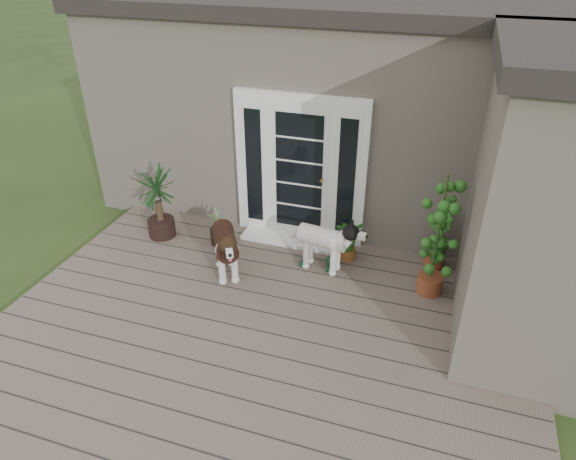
% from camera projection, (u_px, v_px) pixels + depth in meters
% --- Properties ---
extents(deck, '(6.20, 4.60, 0.12)m').
position_uv_depth(deck, '(260.00, 335.00, 5.95)').
color(deck, '#6B5B4C').
rests_on(deck, ground).
extents(house_main, '(7.40, 4.00, 3.10)m').
position_uv_depth(house_main, '(347.00, 105.00, 8.67)').
color(house_main, '#665E54').
rests_on(house_main, ground).
extents(house_wing, '(1.60, 2.40, 3.10)m').
position_uv_depth(house_wing, '(555.00, 217.00, 5.32)').
color(house_wing, '#665E54').
rests_on(house_wing, ground).
extents(door_unit, '(1.90, 0.14, 2.15)m').
position_uv_depth(door_unit, '(300.00, 170.00, 7.22)').
color(door_unit, white).
rests_on(door_unit, deck).
extents(door_step, '(1.60, 0.40, 0.05)m').
position_uv_depth(door_step, '(295.00, 240.00, 7.60)').
color(door_step, white).
rests_on(door_step, deck).
extents(brindle_dog, '(0.80, 0.98, 0.76)m').
position_uv_depth(brindle_dog, '(226.00, 250.00, 6.71)').
color(brindle_dog, '#331B12').
rests_on(brindle_dog, deck).
extents(white_dog, '(0.91, 0.48, 0.72)m').
position_uv_depth(white_dog, '(322.00, 246.00, 6.83)').
color(white_dog, white).
rests_on(white_dog, deck).
extents(spider_plant, '(0.70, 0.70, 0.61)m').
position_uv_depth(spider_plant, '(221.00, 224.00, 7.43)').
color(spider_plant, '#8CA867').
rests_on(spider_plant, deck).
extents(yucca, '(0.97, 0.97, 1.09)m').
position_uv_depth(yucca, '(158.00, 203.00, 7.48)').
color(yucca, black).
rests_on(yucca, deck).
extents(herb_a, '(0.57, 0.57, 0.52)m').
position_uv_depth(herb_a, '(348.00, 242.00, 7.10)').
color(herb_a, '#1C601B').
rests_on(herb_a, deck).
extents(herb_b, '(0.53, 0.53, 0.58)m').
position_uv_depth(herb_b, '(436.00, 248.00, 6.90)').
color(herb_b, '#28601B').
rests_on(herb_b, deck).
extents(herb_c, '(0.58, 0.58, 0.64)m').
position_uv_depth(herb_c, '(480.00, 255.00, 6.71)').
color(herb_c, '#18541C').
rests_on(herb_c, deck).
extents(sapling, '(0.65, 0.65, 1.69)m').
position_uv_depth(sapling, '(438.00, 235.00, 6.13)').
color(sapling, '#175019').
rests_on(sapling, deck).
extents(clog_left, '(0.20, 0.33, 0.09)m').
position_uv_depth(clog_left, '(330.00, 264.00, 7.02)').
color(clog_left, '#16381F').
rests_on(clog_left, deck).
extents(clog_right, '(0.16, 0.27, 0.08)m').
position_uv_depth(clog_right, '(305.00, 261.00, 7.09)').
color(clog_right, '#14321E').
rests_on(clog_right, deck).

